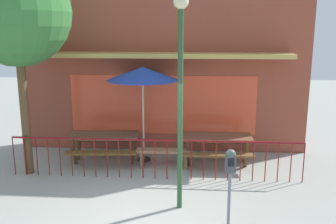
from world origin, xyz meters
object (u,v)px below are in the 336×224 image
patio_bench (164,154)px  parking_meter_far (230,168)px  patio_umbrella (143,74)px  street_tree (16,13)px  picnic_table_left (104,140)px  street_lamp (180,75)px  picnic_table_right (217,142)px

patio_bench → parking_meter_far: bearing=-64.1°
patio_umbrella → street_tree: street_tree is taller
patio_bench → street_tree: street_tree is taller
picnic_table_left → street_tree: street_tree is taller
picnic_table_left → street_lamp: street_lamp is taller
patio_bench → parking_meter_far: parking_meter_far is taller
picnic_table_right → patio_bench: picnic_table_right is taller
patio_umbrella → street_lamp: (1.08, -2.66, 0.32)m
picnic_table_right → picnic_table_left: bearing=-179.0°
picnic_table_right → patio_umbrella: size_ratio=0.72×
picnic_table_right → street_tree: size_ratio=0.36×
picnic_table_left → parking_meter_far: 4.39m
patio_bench → street_tree: (-3.29, -0.60, 3.48)m
street_tree → parking_meter_far: bearing=-25.9°
patio_umbrella → picnic_table_left: bearing=-168.6°
picnic_table_right → parking_meter_far: parking_meter_far is taller
parking_meter_far → street_tree: (-4.68, 2.27, 2.71)m
picnic_table_left → patio_umbrella: size_ratio=0.75×
patio_bench → picnic_table_left: bearing=169.9°
picnic_table_left → patio_umbrella: bearing=11.4°
parking_meter_far → street_lamp: size_ratio=0.36×
patio_umbrella → street_lamp: street_lamp is taller
picnic_table_right → patio_umbrella: 2.60m
parking_meter_far → street_lamp: street_lamp is taller
parking_meter_far → street_lamp: (-0.90, 0.71, 1.53)m
picnic_table_right → patio_bench: size_ratio=1.29×
patio_umbrella → picnic_table_right: bearing=-4.6°
patio_umbrella → patio_bench: bearing=-40.2°
patio_umbrella → patio_bench: size_ratio=1.80×
picnic_table_right → street_tree: street_tree is taller
picnic_table_right → street_lamp: (-0.86, -2.51, 2.05)m
street_tree → street_lamp: 4.26m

